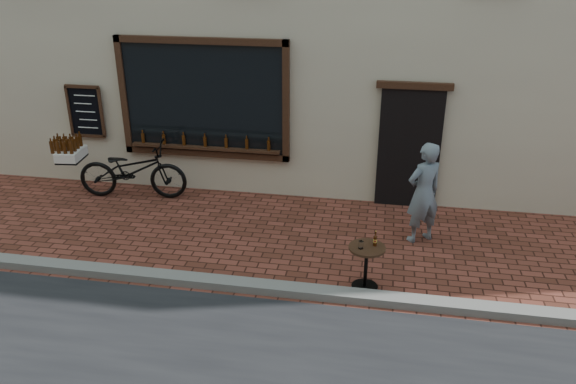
# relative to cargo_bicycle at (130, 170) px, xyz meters

# --- Properties ---
(ground) EXTENTS (90.00, 90.00, 0.00)m
(ground) POSITION_rel_cargo_bicycle_xyz_m (3.26, -2.92, -0.56)
(ground) COLOR #51251A
(ground) RESTS_ON ground
(kerb) EXTENTS (90.00, 0.25, 0.12)m
(kerb) POSITION_rel_cargo_bicycle_xyz_m (3.26, -2.72, -0.50)
(kerb) COLOR slate
(kerb) RESTS_ON ground
(cargo_bicycle) EXTENTS (2.49, 0.95, 1.16)m
(cargo_bicycle) POSITION_rel_cargo_bicycle_xyz_m (0.00, 0.00, 0.00)
(cargo_bicycle) COLOR black
(cargo_bicycle) RESTS_ON ground
(bistro_table) EXTENTS (0.51, 0.51, 0.88)m
(bistro_table) POSITION_rel_cargo_bicycle_xyz_m (4.58, -2.38, -0.09)
(bistro_table) COLOR black
(bistro_table) RESTS_ON ground
(pedestrian) EXTENTS (0.74, 0.68, 1.69)m
(pedestrian) POSITION_rel_cargo_bicycle_xyz_m (5.39, -0.80, 0.29)
(pedestrian) COLOR slate
(pedestrian) RESTS_ON ground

